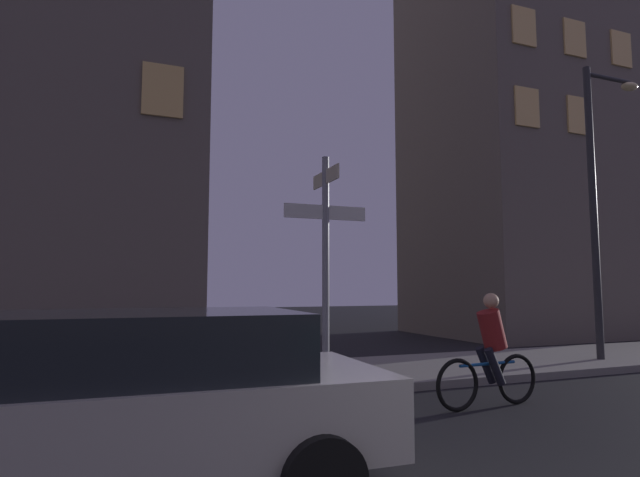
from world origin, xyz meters
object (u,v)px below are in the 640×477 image
car_near_left (121,399)px  signpost (326,249)px  cyclist (490,354)px  street_lamp (599,185)px

car_near_left → signpost: bearing=47.6°
signpost → cyclist: 3.05m
signpost → cyclist: (1.75, -1.93, -1.58)m
street_lamp → cyclist: size_ratio=3.60×
street_lamp → car_near_left: size_ratio=1.43×
signpost → car_near_left: 4.95m
signpost → street_lamp: size_ratio=0.57×
street_lamp → cyclist: 6.40m
street_lamp → car_near_left: street_lamp is taller
signpost → cyclist: size_ratio=2.07×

